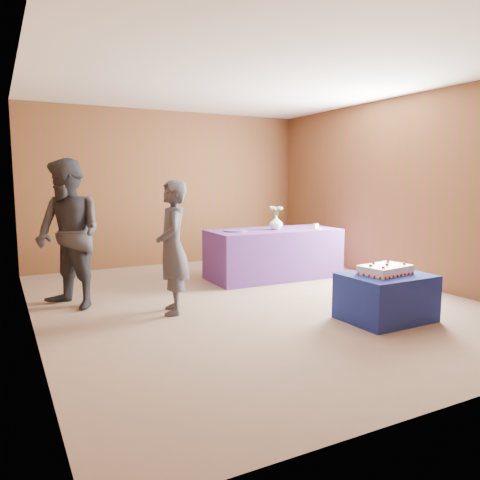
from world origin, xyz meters
TOP-DOWN VIEW (x-y plane):
  - ground at (0.00, 0.00)m, footprint 6.00×6.00m
  - room_shell at (0.00, 0.00)m, footprint 5.04×6.04m
  - cake_table at (0.90, -1.35)m, footprint 0.91×0.71m
  - serving_table at (0.98, 1.08)m, footprint 2.02×0.95m
  - sheet_cake at (0.90, -1.33)m, footprint 0.60×0.45m
  - vase at (1.01, 1.05)m, footprint 0.26×0.26m
  - flower_spray at (1.01, 1.05)m, footprint 0.21×0.21m
  - platter at (0.35, 1.13)m, footprint 0.39×0.39m
  - plate at (1.64, 0.90)m, footprint 0.19×0.19m
  - cake_slice at (1.64, 0.90)m, footprint 0.08×0.07m
  - knife at (1.67, 0.77)m, footprint 0.26×0.05m
  - guest_left at (-1.03, -0.02)m, footprint 0.50×0.63m
  - guest_right at (-2.03, 0.73)m, footprint 1.00×1.07m

SIDE VIEW (x-z plane):
  - ground at x=0.00m, z-range 0.00..0.00m
  - cake_table at x=0.90m, z-range 0.00..0.50m
  - serving_table at x=0.98m, z-range 0.00..0.75m
  - sheet_cake at x=0.90m, z-range 0.48..0.61m
  - knife at x=1.67m, z-range 0.75..0.75m
  - guest_left at x=-1.03m, z-range 0.00..1.51m
  - plate at x=1.64m, z-range 0.75..0.76m
  - platter at x=0.35m, z-range 0.75..0.77m
  - cake_slice at x=1.64m, z-range 0.75..0.84m
  - vase at x=1.01m, z-range 0.75..0.96m
  - guest_right at x=-2.03m, z-range 0.00..1.76m
  - flower_spray at x=1.01m, z-range 1.02..1.17m
  - room_shell at x=0.00m, z-range 0.44..3.16m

